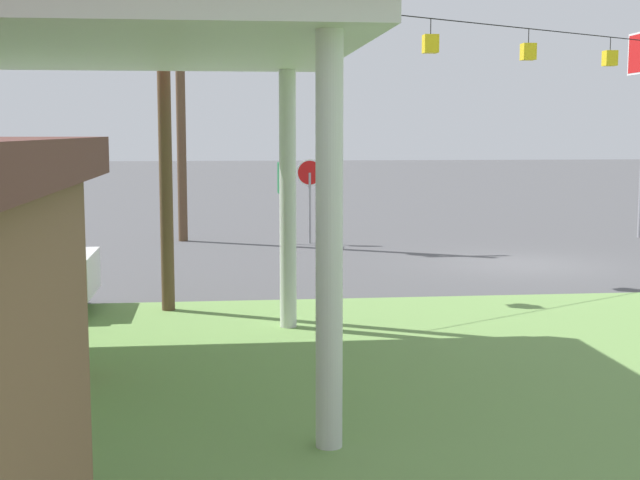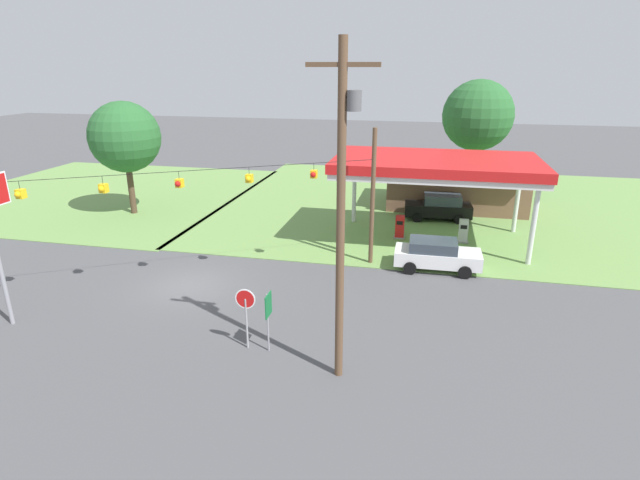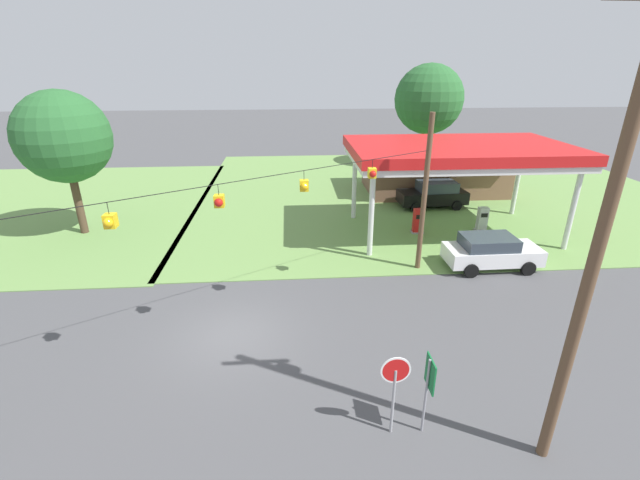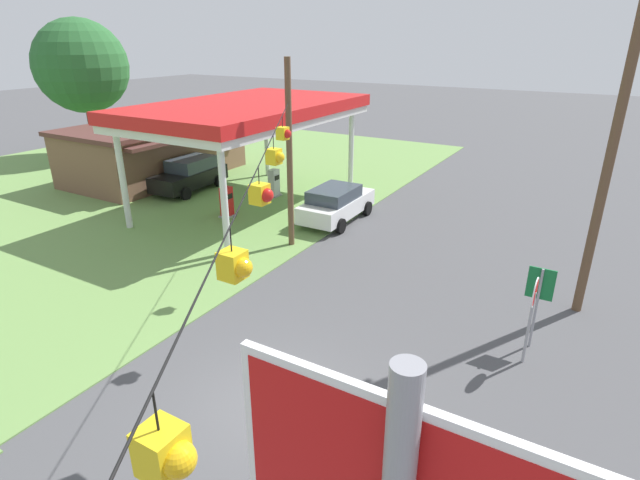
{
  "view_description": "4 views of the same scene",
  "coord_description": "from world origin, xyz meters",
  "px_view_note": "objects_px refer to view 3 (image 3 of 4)",
  "views": [
    {
      "loc": [
        7.43,
        21.35,
        3.31
      ],
      "look_at": [
        5.56,
        4.22,
        1.21
      ],
      "focal_mm": 50.0,
      "sensor_mm": 36.0,
      "label": 1
    },
    {
      "loc": [
        11.29,
        -20.78,
        10.42
      ],
      "look_at": [
        5.79,
        4.08,
        1.47
      ],
      "focal_mm": 28.0,
      "sensor_mm": 36.0,
      "label": 2
    },
    {
      "loc": [
        2.29,
        -13.47,
        9.44
      ],
      "look_at": [
        3.55,
        3.65,
        2.22
      ],
      "focal_mm": 24.0,
      "sensor_mm": 36.0,
      "label": 3
    },
    {
      "loc": [
        -7.49,
        -5.81,
        8.12
      ],
      "look_at": [
        5.43,
        1.83,
        1.95
      ],
      "focal_mm": 28.0,
      "sensor_mm": 36.0,
      "label": 4
    }
  ],
  "objects_px": {
    "stop_sign_roadside": "(395,379)",
    "gas_station_store": "(434,170)",
    "fuel_pump_far": "(482,220)",
    "car_at_pumps_rear": "(433,194)",
    "fuel_pump_near": "(418,222)",
    "tree_west_verge": "(63,137)",
    "car_at_pumps_front": "(491,251)",
    "utility_pole_main": "(605,230)",
    "tree_behind_station": "(429,99)",
    "gas_station_canopy": "(459,153)",
    "route_sign": "(429,381)"
  },
  "relations": [
    {
      "from": "car_at_pumps_front",
      "to": "tree_west_verge",
      "type": "distance_m",
      "value": 23.24
    },
    {
      "from": "fuel_pump_far",
      "to": "tree_west_verge",
      "type": "xyz_separation_m",
      "value": [
        -23.52,
        1.49,
        4.88
      ]
    },
    {
      "from": "fuel_pump_far",
      "to": "route_sign",
      "type": "xyz_separation_m",
      "value": [
        -7.84,
        -14.39,
        1.0
      ]
    },
    {
      "from": "fuel_pump_near",
      "to": "tree_behind_station",
      "type": "height_order",
      "value": "tree_behind_station"
    },
    {
      "from": "route_sign",
      "to": "gas_station_canopy",
      "type": "bearing_deg",
      "value": 67.7
    },
    {
      "from": "gas_station_canopy",
      "to": "fuel_pump_far",
      "type": "distance_m",
      "value": 4.45
    },
    {
      "from": "fuel_pump_far",
      "to": "stop_sign_roadside",
      "type": "bearing_deg",
      "value": -121.31
    },
    {
      "from": "fuel_pump_near",
      "to": "tree_west_verge",
      "type": "bearing_deg",
      "value": 175.66
    },
    {
      "from": "car_at_pumps_front",
      "to": "tree_west_verge",
      "type": "bearing_deg",
      "value": 163.47
    },
    {
      "from": "car_at_pumps_front",
      "to": "gas_station_canopy",
      "type": "bearing_deg",
      "value": 93.13
    },
    {
      "from": "fuel_pump_far",
      "to": "tree_west_verge",
      "type": "relative_size",
      "value": 0.19
    },
    {
      "from": "fuel_pump_near",
      "to": "route_sign",
      "type": "height_order",
      "value": "route_sign"
    },
    {
      "from": "gas_station_store",
      "to": "car_at_pumps_front",
      "type": "relative_size",
      "value": 2.3
    },
    {
      "from": "fuel_pump_far",
      "to": "gas_station_store",
      "type": "bearing_deg",
      "value": 91.4
    },
    {
      "from": "car_at_pumps_rear",
      "to": "stop_sign_roadside",
      "type": "distance_m",
      "value": 20.45
    },
    {
      "from": "route_sign",
      "to": "tree_west_verge",
      "type": "bearing_deg",
      "value": 134.63
    },
    {
      "from": "fuel_pump_far",
      "to": "route_sign",
      "type": "distance_m",
      "value": 16.42
    },
    {
      "from": "fuel_pump_far",
      "to": "route_sign",
      "type": "height_order",
      "value": "route_sign"
    },
    {
      "from": "fuel_pump_near",
      "to": "gas_station_canopy",
      "type": "bearing_deg",
      "value": 0.05
    },
    {
      "from": "stop_sign_roadside",
      "to": "gas_station_store",
      "type": "bearing_deg",
      "value": -110.31
    },
    {
      "from": "gas_station_canopy",
      "to": "utility_pole_main",
      "type": "height_order",
      "value": "utility_pole_main"
    },
    {
      "from": "car_at_pumps_rear",
      "to": "route_sign",
      "type": "height_order",
      "value": "route_sign"
    },
    {
      "from": "utility_pole_main",
      "to": "tree_behind_station",
      "type": "bearing_deg",
      "value": 78.64
    },
    {
      "from": "car_at_pumps_front",
      "to": "utility_pole_main",
      "type": "height_order",
      "value": "utility_pole_main"
    },
    {
      "from": "utility_pole_main",
      "to": "tree_west_verge",
      "type": "height_order",
      "value": "utility_pole_main"
    },
    {
      "from": "fuel_pump_near",
      "to": "car_at_pumps_front",
      "type": "height_order",
      "value": "car_at_pumps_front"
    },
    {
      "from": "fuel_pump_near",
      "to": "tree_west_verge",
      "type": "relative_size",
      "value": 0.19
    },
    {
      "from": "gas_station_canopy",
      "to": "car_at_pumps_front",
      "type": "bearing_deg",
      "value": -86.16
    },
    {
      "from": "fuel_pump_near",
      "to": "route_sign",
      "type": "relative_size",
      "value": 0.63
    },
    {
      "from": "route_sign",
      "to": "tree_west_verge",
      "type": "distance_m",
      "value": 22.65
    },
    {
      "from": "gas_station_store",
      "to": "fuel_pump_near",
      "type": "xyz_separation_m",
      "value": [
        -3.66,
        -8.67,
        -0.94
      ]
    },
    {
      "from": "gas_station_canopy",
      "to": "car_at_pumps_front",
      "type": "distance_m",
      "value": 6.1
    },
    {
      "from": "tree_west_verge",
      "to": "fuel_pump_near",
      "type": "bearing_deg",
      "value": -4.34
    },
    {
      "from": "fuel_pump_near",
      "to": "stop_sign_roadside",
      "type": "xyz_separation_m",
      "value": [
        -4.86,
        -14.37,
        1.1
      ]
    },
    {
      "from": "fuel_pump_near",
      "to": "fuel_pump_far",
      "type": "bearing_deg",
      "value": 0.0
    },
    {
      "from": "gas_station_store",
      "to": "car_at_pumps_front",
      "type": "distance_m",
      "value": 13.48
    },
    {
      "from": "gas_station_canopy",
      "to": "stop_sign_roadside",
      "type": "distance_m",
      "value": 16.16
    },
    {
      "from": "utility_pole_main",
      "to": "tree_behind_station",
      "type": "relative_size",
      "value": 1.21
    },
    {
      "from": "gas_station_canopy",
      "to": "route_sign",
      "type": "xyz_separation_m",
      "value": [
        -5.9,
        -14.39,
        -3.01
      ]
    },
    {
      "from": "fuel_pump_near",
      "to": "utility_pole_main",
      "type": "xyz_separation_m",
      "value": [
        -1.05,
        -15.34,
        5.53
      ]
    },
    {
      "from": "gas_station_store",
      "to": "car_at_pumps_rear",
      "type": "distance_m",
      "value": 4.2
    },
    {
      "from": "gas_station_canopy",
      "to": "car_at_pumps_front",
      "type": "relative_size",
      "value": 2.65
    },
    {
      "from": "route_sign",
      "to": "car_at_pumps_front",
      "type": "bearing_deg",
      "value": 57.27
    },
    {
      "from": "gas_station_canopy",
      "to": "route_sign",
      "type": "distance_m",
      "value": 15.85
    },
    {
      "from": "fuel_pump_far",
      "to": "utility_pole_main",
      "type": "distance_m",
      "value": 17.03
    },
    {
      "from": "route_sign",
      "to": "tree_behind_station",
      "type": "xyz_separation_m",
      "value": [
        9.41,
        31.37,
        4.47
      ]
    },
    {
      "from": "gas_station_canopy",
      "to": "gas_station_store",
      "type": "xyz_separation_m",
      "value": [
        1.73,
        8.67,
        -3.07
      ]
    },
    {
      "from": "car_at_pumps_rear",
      "to": "gas_station_store",
      "type": "bearing_deg",
      "value": -110.72
    },
    {
      "from": "car_at_pumps_rear",
      "to": "route_sign",
      "type": "relative_size",
      "value": 1.96
    },
    {
      "from": "gas_station_canopy",
      "to": "fuel_pump_far",
      "type": "bearing_deg",
      "value": -0.05
    }
  ]
}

